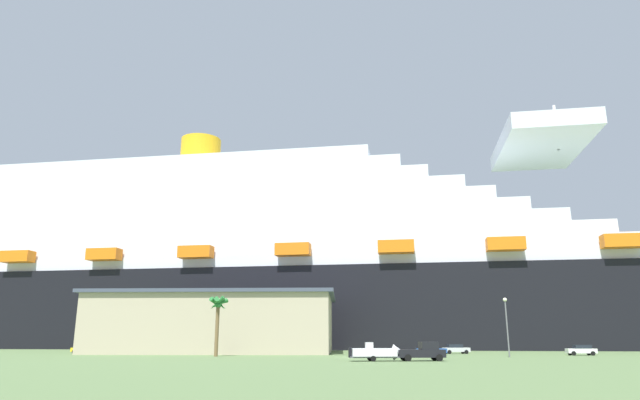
% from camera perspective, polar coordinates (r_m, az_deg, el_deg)
% --- Properties ---
extents(ground_plane, '(600.00, 600.00, 0.00)m').
position_cam_1_polar(ground_plane, '(108.75, 3.39, -15.60)').
color(ground_plane, '#567042').
extents(cruise_ship, '(241.16, 49.90, 63.96)m').
position_cam_1_polar(cruise_ship, '(141.76, -3.01, -7.52)').
color(cruise_ship, black).
rests_on(cruise_ship, ground_plane).
extents(terminal_building, '(43.79, 29.90, 10.52)m').
position_cam_1_polar(terminal_building, '(105.25, -10.47, -12.57)').
color(terminal_building, '#B7A88C').
rests_on(terminal_building, ground_plane).
extents(pickup_truck, '(5.86, 3.03, 2.20)m').
position_cam_1_polar(pickup_truck, '(68.04, 10.68, -15.35)').
color(pickup_truck, black).
rests_on(pickup_truck, ground_plane).
extents(small_boat_on_trailer, '(7.24, 2.95, 2.15)m').
position_cam_1_polar(small_boat_on_trailer, '(66.80, 6.24, -15.60)').
color(small_boat_on_trailer, '#595960').
rests_on(small_boat_on_trailer, ground_plane).
extents(palm_tree, '(2.96, 3.12, 8.79)m').
position_cam_1_polar(palm_tree, '(84.52, -10.63, -11.08)').
color(palm_tree, brown).
rests_on(palm_tree, ground_plane).
extents(street_lamp, '(0.56, 0.56, 8.25)m').
position_cam_1_polar(street_lamp, '(83.68, 18.93, -11.64)').
color(street_lamp, slate).
rests_on(street_lamp, ground_plane).
extents(parked_car_silver_sedan, '(4.64, 2.52, 1.58)m').
position_cam_1_polar(parked_car_silver_sedan, '(99.25, 14.02, -14.88)').
color(parked_car_silver_sedan, silver).
rests_on(parked_car_silver_sedan, ground_plane).
extents(parked_car_blue_suv, '(4.70, 2.08, 1.58)m').
position_cam_1_polar(parked_car_blue_suv, '(91.11, 11.54, -15.10)').
color(parked_car_blue_suv, '#264C99').
rests_on(parked_car_blue_suv, ground_plane).
extents(parked_car_yellow_taxi, '(4.54, 2.56, 1.58)m').
position_cam_1_polar(parked_car_yellow_taxi, '(104.75, -23.41, -14.10)').
color(parked_car_yellow_taxi, yellow).
rests_on(parked_car_yellow_taxi, ground_plane).
extents(parked_car_white_van, '(4.36, 2.14, 1.58)m').
position_cam_1_polar(parked_car_white_van, '(96.91, 25.68, -13.96)').
color(parked_car_white_van, white).
rests_on(parked_car_white_van, ground_plane).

